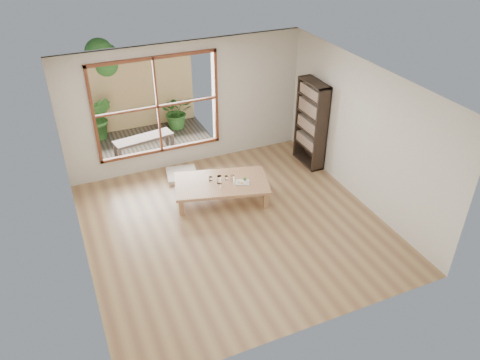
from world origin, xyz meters
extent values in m
plane|color=#9F7F4F|center=(0.00, 0.00, 0.00)|extent=(5.00, 5.00, 0.00)
cube|color=tan|center=(0.11, 0.84, 0.35)|extent=(1.92, 1.38, 0.05)
cube|color=tan|center=(-0.75, 0.65, 0.16)|extent=(0.11, 0.11, 0.32)
cube|color=tan|center=(-0.54, 1.43, 0.16)|extent=(0.11, 0.11, 0.32)
cube|color=tan|center=(0.76, 0.25, 0.16)|extent=(0.11, 0.11, 0.32)
cube|color=tan|center=(0.96, 1.02, 0.16)|extent=(0.11, 0.11, 0.32)
cube|color=white|center=(-0.35, 1.93, 0.04)|extent=(0.70, 0.70, 0.09)
cube|color=black|center=(2.33, 1.40, 0.91)|extent=(0.29, 0.82, 1.82)
cylinder|color=silver|center=(0.06, 0.82, 0.46)|extent=(0.09, 0.09, 0.16)
cylinder|color=silver|center=(0.32, 0.80, 0.43)|extent=(0.08, 0.08, 0.11)
cylinder|color=silver|center=(0.22, 0.88, 0.42)|extent=(0.06, 0.06, 0.08)
cylinder|color=silver|center=(-0.06, 0.97, 0.42)|extent=(0.06, 0.06, 0.08)
cube|color=white|center=(0.46, 0.66, 0.39)|extent=(0.31, 0.27, 0.02)
sphere|color=#47712D|center=(0.52, 0.70, 0.43)|extent=(0.07, 0.07, 0.07)
cube|color=gold|center=(0.43, 0.63, 0.41)|extent=(0.06, 0.05, 0.02)
cube|color=beige|center=(0.39, 0.69, 0.40)|extent=(0.07, 0.06, 0.02)
cylinder|color=silver|center=(0.49, 0.61, 0.40)|extent=(0.14, 0.07, 0.01)
cube|color=#3E362D|center=(-0.60, 3.56, 0.00)|extent=(2.80, 2.00, 0.05)
cube|color=black|center=(-0.82, 3.12, 0.41)|extent=(1.34, 0.59, 0.05)
cube|color=black|center=(-1.40, 2.87, 0.20)|extent=(0.07, 0.07, 0.36)
cube|color=black|center=(-1.45, 3.17, 0.20)|extent=(0.07, 0.07, 0.36)
cube|color=black|center=(-0.20, 3.08, 0.20)|extent=(0.07, 0.07, 0.36)
cube|color=black|center=(-0.25, 3.37, 0.20)|extent=(0.07, 0.07, 0.36)
cube|color=tan|center=(-0.60, 4.56, 0.90)|extent=(2.80, 0.06, 1.80)
imported|color=#2E5A21|center=(0.25, 4.13, 0.44)|extent=(0.81, 0.72, 0.83)
imported|color=#2E5A21|center=(-1.54, 4.28, 0.54)|extent=(0.64, 0.56, 1.02)
cylinder|color=#4C3D2D|center=(-1.30, 4.86, 0.80)|extent=(0.14, 0.14, 1.60)
sphere|color=#2E5A21|center=(-1.18, 4.86, 1.65)|extent=(0.84, 0.84, 0.84)
sphere|color=#2E5A21|center=(-1.45, 4.94, 1.45)|extent=(0.70, 0.70, 0.70)
sphere|color=#2E5A21|center=(-1.27, 4.76, 1.90)|extent=(0.64, 0.64, 0.64)
camera|label=1|loc=(-2.51, -6.06, 5.08)|focal=35.00mm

